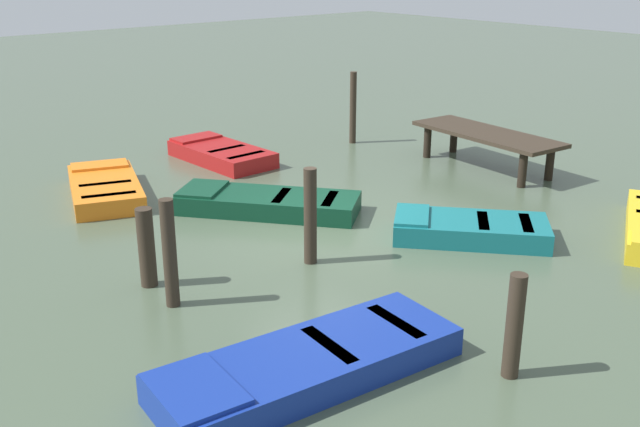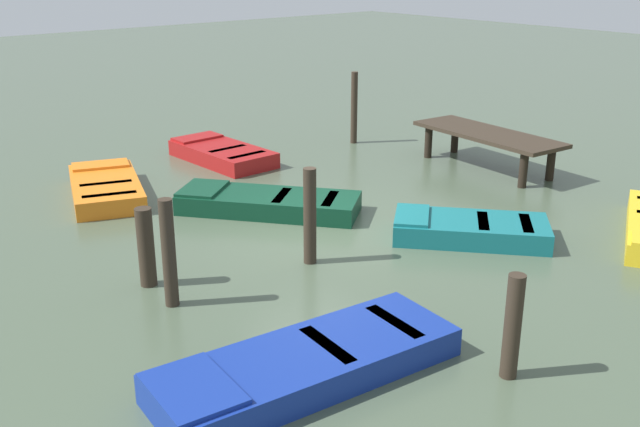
{
  "view_description": "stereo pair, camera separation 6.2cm",
  "coord_description": "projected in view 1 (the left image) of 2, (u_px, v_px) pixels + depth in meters",
  "views": [
    {
      "loc": [
        10.43,
        -8.87,
        5.28
      ],
      "look_at": [
        0.0,
        0.0,
        0.35
      ],
      "focal_mm": 41.14,
      "sensor_mm": 36.0,
      "label": 1
    },
    {
      "loc": [
        10.47,
        -8.83,
        5.28
      ],
      "look_at": [
        0.0,
        0.0,
        0.35
      ],
      "focal_mm": 41.14,
      "sensor_mm": 36.0,
      "label": 2
    }
  ],
  "objects": [
    {
      "name": "dock_segment",
      "position": [
        487.0,
        137.0,
        18.57
      ],
      "size": [
        4.17,
        1.78,
        0.95
      ],
      "rotation": [
        0.0,
        0.0,
        -0.09
      ],
      "color": "#33281E",
      "rests_on": "ground_plane"
    },
    {
      "name": "mooring_piling_mid_right",
      "position": [
        514.0,
        326.0,
        9.4
      ],
      "size": [
        0.22,
        0.22,
        1.46
      ],
      "primitive_type": "cylinder",
      "color": "#33281E",
      "rests_on": "ground_plane"
    },
    {
      "name": "rowboat_teal",
      "position": [
        470.0,
        229.0,
        14.14
      ],
      "size": [
        3.09,
        2.92,
        0.46
      ],
      "rotation": [
        0.0,
        0.0,
        3.85
      ],
      "color": "#14666B",
      "rests_on": "ground_plane"
    },
    {
      "name": "rowboat_red",
      "position": [
        221.0,
        153.0,
        19.38
      ],
      "size": [
        3.12,
        1.53,
        0.46
      ],
      "rotation": [
        0.0,
        0.0,
        3.17
      ],
      "color": "maroon",
      "rests_on": "ground_plane"
    },
    {
      "name": "mooring_piling_mid_left",
      "position": [
        147.0,
        248.0,
        12.03
      ],
      "size": [
        0.28,
        0.28,
        1.36
      ],
      "primitive_type": "cylinder",
      "color": "#33281E",
      "rests_on": "ground_plane"
    },
    {
      "name": "rowboat_blue",
      "position": [
        307.0,
        364.0,
        9.5
      ],
      "size": [
        1.84,
        4.27,
        0.46
      ],
      "rotation": [
        0.0,
        0.0,
        4.61
      ],
      "color": "navy",
      "rests_on": "ground_plane"
    },
    {
      "name": "mooring_piling_far_right",
      "position": [
        310.0,
        216.0,
        12.85
      ],
      "size": [
        0.23,
        0.23,
        1.76
      ],
      "primitive_type": "cylinder",
      "color": "#33281E",
      "rests_on": "ground_plane"
    },
    {
      "name": "rowboat_orange",
      "position": [
        105.0,
        188.0,
        16.57
      ],
      "size": [
        3.41,
        2.42,
        0.46
      ],
      "rotation": [
        0.0,
        0.0,
        2.8
      ],
      "color": "orange",
      "rests_on": "ground_plane"
    },
    {
      "name": "mooring_piling_near_left",
      "position": [
        170.0,
        254.0,
        11.27
      ],
      "size": [
        0.22,
        0.22,
        1.76
      ],
      "primitive_type": "cylinder",
      "color": "#33281E",
      "rests_on": "ground_plane"
    },
    {
      "name": "mooring_piling_far_left",
      "position": [
        353.0,
        108.0,
        20.97
      ],
      "size": [
        0.19,
        0.19,
        2.05
      ],
      "primitive_type": "cylinder",
      "color": "#33281E",
      "rests_on": "ground_plane"
    },
    {
      "name": "rowboat_dark_green",
      "position": [
        267.0,
        202.0,
        15.61
      ],
      "size": [
        3.81,
        3.38,
        0.46
      ],
      "rotation": [
        0.0,
        0.0,
        3.8
      ],
      "color": "#0C3823",
      "rests_on": "ground_plane"
    },
    {
      "name": "ground_plane",
      "position": [
        320.0,
        230.0,
        14.67
      ],
      "size": [
        80.0,
        80.0,
        0.0
      ],
      "primitive_type": "plane",
      "color": "#475642"
    }
  ]
}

